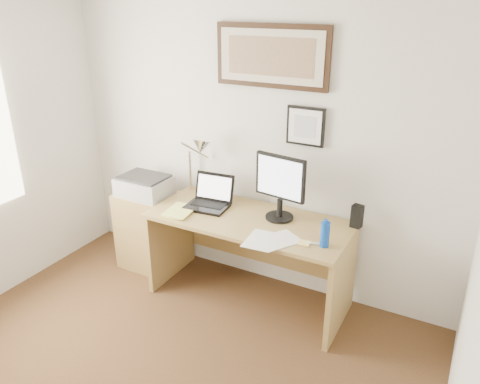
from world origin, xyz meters
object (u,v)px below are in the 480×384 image
Objects in this scene: side_cabinet at (149,230)px; lcd_monitor at (280,184)px; book at (169,209)px; laptop at (210,200)px; desk at (254,240)px; water_bottle at (325,234)px; printer at (144,186)px.

side_cabinet is 1.45m from lcd_monitor.
book reaches higher than side_cabinet.
lcd_monitor is at bearing 2.44° from side_cabinet.
lcd_monitor is at bearing 18.54° from book.
desk is at bearing 4.65° from laptop.
water_bottle is at bearing -10.80° from laptop.
printer is at bearing -176.43° from lcd_monitor.
desk is at bearing 22.51° from book.
laptop is 0.66m from printer.
water_bottle is at bearing -29.11° from lcd_monitor.
desk reaches higher than side_cabinet.
lcd_monitor reaches higher than book.
book is at bearing -26.75° from printer.
laptop reaches higher than water_bottle.
laptop is 0.65m from lcd_monitor.
laptop is 0.69× the size of lcd_monitor.
laptop is at bearing 0.25° from side_cabinet.
desk is at bearing 1.89° from side_cabinet.
water_bottle is 0.42× the size of printer.
printer reaches higher than book.
laptop is at bearing 169.20° from water_bottle.
water_bottle is at bearing -5.80° from printer.
book is 0.78× the size of laptop.
side_cabinet is at bearing -177.56° from lcd_monitor.
printer is at bearing -177.61° from laptop.
book is at bearing -28.62° from side_cabinet.
water_bottle is 0.51× the size of laptop.
lcd_monitor reaches higher than printer.
printer is (-1.06, -0.06, 0.30)m from desk.
book is 0.54× the size of lcd_monitor.
laptop reaches higher than book.
side_cabinet is 0.46× the size of desk.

